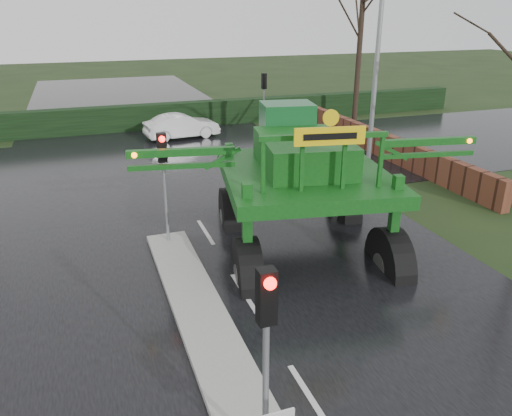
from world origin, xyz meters
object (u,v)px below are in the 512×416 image
object	(u,v)px
traffic_signal_far	(264,90)
traffic_signal_near	(266,328)
street_light_right	(373,31)
crop_sprayer	(245,181)
traffic_signal_mid	(163,165)
white_sedan	(182,138)

from	to	relation	value
traffic_signal_far	traffic_signal_near	bearing A→B (deg)	69.64
traffic_signal_far	street_light_right	world-z (taller)	street_light_right
crop_sprayer	traffic_signal_far	bearing A→B (deg)	78.17
traffic_signal_mid	white_sedan	world-z (taller)	traffic_signal_mid
traffic_signal_near	traffic_signal_mid	size ratio (longest dim) A/B	1.00
traffic_signal_near	white_sedan	xyz separation A→B (m)	(3.23, 22.00, -2.59)
crop_sprayer	traffic_signal_mid	bearing A→B (deg)	134.60
traffic_signal_near	traffic_signal_far	xyz separation A→B (m)	(7.80, 21.02, 0.00)
street_light_right	traffic_signal_near	bearing A→B (deg)	-126.13
traffic_signal_mid	traffic_signal_far	bearing A→B (deg)	58.07
traffic_signal_far	white_sedan	xyz separation A→B (m)	(-4.57, 0.99, -2.59)
street_light_right	white_sedan	bearing A→B (deg)	124.84
traffic_signal_near	white_sedan	distance (m)	22.39
traffic_signal_mid	crop_sprayer	xyz separation A→B (m)	(1.69, -2.48, 0.10)
traffic_signal_near	traffic_signal_mid	xyz separation A→B (m)	(0.00, 8.50, 0.00)
traffic_signal_near	white_sedan	world-z (taller)	traffic_signal_near
street_light_right	crop_sprayer	bearing A→B (deg)	-138.12
traffic_signal_near	traffic_signal_far	bearing A→B (deg)	69.64
traffic_signal_mid	street_light_right	bearing A→B (deg)	25.40
traffic_signal_far	street_light_right	xyz separation A→B (m)	(1.69, -8.01, 3.40)
traffic_signal_far	crop_sprayer	xyz separation A→B (m)	(-6.11, -15.00, 0.10)
traffic_signal_near	street_light_right	world-z (taller)	street_light_right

